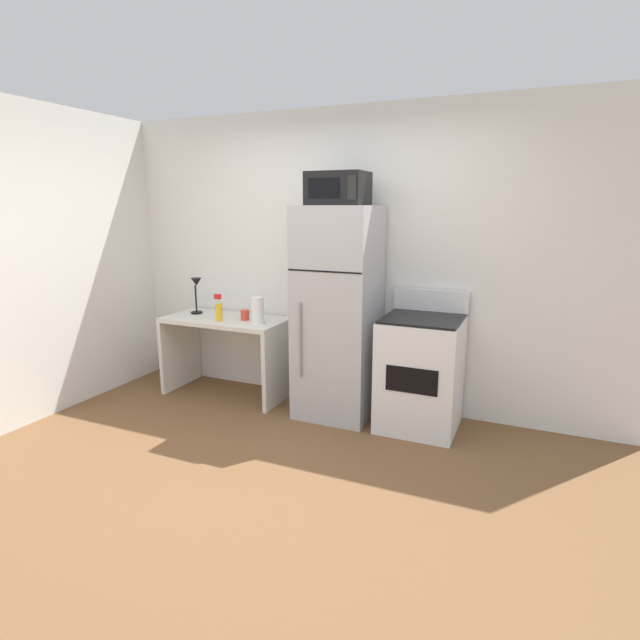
# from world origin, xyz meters

# --- Properties ---
(ground_plane) EXTENTS (12.00, 12.00, 0.00)m
(ground_plane) POSITION_xyz_m (0.00, 0.00, 0.00)
(ground_plane) COLOR brown
(wall_back_white) EXTENTS (5.00, 0.10, 2.60)m
(wall_back_white) POSITION_xyz_m (0.00, 1.70, 1.30)
(wall_back_white) COLOR white
(wall_back_white) RESTS_ON ground
(desk) EXTENTS (1.16, 0.58, 0.75)m
(desk) POSITION_xyz_m (-1.03, 1.34, 0.52)
(desk) COLOR silver
(desk) RESTS_ON ground
(desk_lamp) EXTENTS (0.14, 0.12, 0.35)m
(desk_lamp) POSITION_xyz_m (-1.38, 1.37, 0.99)
(desk_lamp) COLOR black
(desk_lamp) RESTS_ON desk
(spray_bottle) EXTENTS (0.06, 0.06, 0.25)m
(spray_bottle) POSITION_xyz_m (-1.01, 1.20, 0.85)
(spray_bottle) COLOR yellow
(spray_bottle) RESTS_ON desk
(coffee_mug) EXTENTS (0.08, 0.08, 0.09)m
(coffee_mug) POSITION_xyz_m (-0.81, 1.33, 0.80)
(coffee_mug) COLOR #D83F33
(coffee_mug) RESTS_ON desk
(paper_towel_roll) EXTENTS (0.11, 0.11, 0.24)m
(paper_towel_roll) POSITION_xyz_m (-0.63, 1.25, 0.87)
(paper_towel_roll) COLOR white
(paper_towel_roll) RESTS_ON desk
(refrigerator) EXTENTS (0.63, 0.63, 1.78)m
(refrigerator) POSITION_xyz_m (0.11, 1.33, 0.89)
(refrigerator) COLOR #B7B7BC
(refrigerator) RESTS_ON ground
(microwave) EXTENTS (0.46, 0.35, 0.26)m
(microwave) POSITION_xyz_m (0.11, 1.31, 1.91)
(microwave) COLOR black
(microwave) RESTS_ON refrigerator
(oven_range) EXTENTS (0.62, 0.61, 1.10)m
(oven_range) POSITION_xyz_m (0.83, 1.33, 0.47)
(oven_range) COLOR white
(oven_range) RESTS_ON ground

